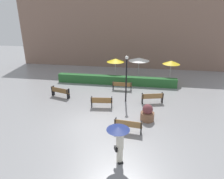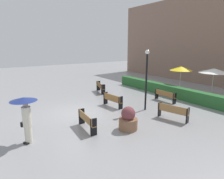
{
  "view_description": "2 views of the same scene",
  "coord_description": "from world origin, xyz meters",
  "px_view_note": "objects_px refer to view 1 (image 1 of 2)",
  "views": [
    {
      "loc": [
        3.45,
        -11.72,
        7.26
      ],
      "look_at": [
        1.07,
        2.74,
        1.6
      ],
      "focal_mm": 32.55,
      "sensor_mm": 36.0,
      "label": 1
    },
    {
      "loc": [
        11.28,
        -4.82,
        4.32
      ],
      "look_at": [
        -0.61,
        3.27,
        1.01
      ],
      "focal_mm": 31.73,
      "sensor_mm": 36.0,
      "label": 2
    }
  ],
  "objects_px": {
    "bench_near_right": "(128,125)",
    "bench_back_row": "(122,85)",
    "bench_far_right": "(153,97)",
    "planter_pot": "(147,113)",
    "patio_umbrella_white": "(139,59)",
    "patio_umbrella_yellow_far": "(171,62)",
    "bench_mid_center": "(102,101)",
    "pedestrian_with_umbrella": "(119,138)",
    "lamp_post": "(126,74)",
    "patio_umbrella_yellow": "(115,60)",
    "bench_far_left": "(60,92)"
  },
  "relations": [
    {
      "from": "bench_far_left",
      "to": "pedestrian_with_umbrella",
      "type": "xyz_separation_m",
      "value": [
        6.31,
        -7.55,
        0.9
      ]
    },
    {
      "from": "bench_far_left",
      "to": "patio_umbrella_yellow_far",
      "type": "xyz_separation_m",
      "value": [
        10.12,
        5.76,
        1.69
      ]
    },
    {
      "from": "bench_near_right",
      "to": "bench_back_row",
      "type": "height_order",
      "value": "bench_near_right"
    },
    {
      "from": "bench_far_left",
      "to": "patio_umbrella_white",
      "type": "relative_size",
      "value": 0.77
    },
    {
      "from": "bench_mid_center",
      "to": "bench_far_left",
      "type": "xyz_separation_m",
      "value": [
        -4.13,
        1.48,
        0.01
      ]
    },
    {
      "from": "bench_mid_center",
      "to": "planter_pot",
      "type": "xyz_separation_m",
      "value": [
        3.61,
        -1.48,
        0.0
      ]
    },
    {
      "from": "planter_pot",
      "to": "bench_near_right",
      "type": "bearing_deg",
      "value": -124.17
    },
    {
      "from": "pedestrian_with_umbrella",
      "to": "lamp_post",
      "type": "bearing_deg",
      "value": 92.96
    },
    {
      "from": "patio_umbrella_yellow",
      "to": "bench_far_left",
      "type": "bearing_deg",
      "value": -125.21
    },
    {
      "from": "bench_back_row",
      "to": "pedestrian_with_umbrella",
      "type": "height_order",
      "value": "pedestrian_with_umbrella"
    },
    {
      "from": "bench_mid_center",
      "to": "pedestrian_with_umbrella",
      "type": "relative_size",
      "value": 0.84
    },
    {
      "from": "bench_mid_center",
      "to": "lamp_post",
      "type": "xyz_separation_m",
      "value": [
        1.79,
        1.46,
        1.91
      ]
    },
    {
      "from": "patio_umbrella_white",
      "to": "pedestrian_with_umbrella",
      "type": "bearing_deg",
      "value": -91.56
    },
    {
      "from": "bench_back_row",
      "to": "patio_umbrella_yellow",
      "type": "height_order",
      "value": "patio_umbrella_yellow"
    },
    {
      "from": "bench_far_right",
      "to": "planter_pot",
      "type": "distance_m",
      "value": 3.0
    },
    {
      "from": "bench_mid_center",
      "to": "bench_far_right",
      "type": "height_order",
      "value": "same"
    },
    {
      "from": "patio_umbrella_yellow_far",
      "to": "lamp_post",
      "type": "bearing_deg",
      "value": -125.97
    },
    {
      "from": "lamp_post",
      "to": "patio_umbrella_yellow",
      "type": "relative_size",
      "value": 1.67
    },
    {
      "from": "planter_pot",
      "to": "bench_mid_center",
      "type": "bearing_deg",
      "value": 157.71
    },
    {
      "from": "bench_far_right",
      "to": "patio_umbrella_white",
      "type": "xyz_separation_m",
      "value": [
        -1.47,
        6.67,
        1.7
      ]
    },
    {
      "from": "patio_umbrella_yellow_far",
      "to": "bench_back_row",
      "type": "bearing_deg",
      "value": -147.08
    },
    {
      "from": "planter_pot",
      "to": "lamp_post",
      "type": "relative_size",
      "value": 0.31
    },
    {
      "from": "patio_umbrella_yellow",
      "to": "patio_umbrella_yellow_far",
      "type": "xyz_separation_m",
      "value": [
        5.97,
        -0.13,
        0.02
      ]
    },
    {
      "from": "planter_pot",
      "to": "patio_umbrella_yellow_far",
      "type": "relative_size",
      "value": 0.51
    },
    {
      "from": "pedestrian_with_umbrella",
      "to": "planter_pot",
      "type": "distance_m",
      "value": 4.89
    },
    {
      "from": "bench_far_left",
      "to": "bench_back_row",
      "type": "distance_m",
      "value": 5.91
    },
    {
      "from": "bench_mid_center",
      "to": "bench_back_row",
      "type": "distance_m",
      "value": 4.28
    },
    {
      "from": "bench_back_row",
      "to": "lamp_post",
      "type": "distance_m",
      "value": 3.35
    },
    {
      "from": "bench_mid_center",
      "to": "patio_umbrella_white",
      "type": "xyz_separation_m",
      "value": [
        2.57,
        8.16,
        1.71
      ]
    },
    {
      "from": "patio_umbrella_yellow",
      "to": "patio_umbrella_yellow_far",
      "type": "distance_m",
      "value": 5.97
    },
    {
      "from": "bench_near_right",
      "to": "bench_far_right",
      "type": "height_order",
      "value": "bench_far_right"
    },
    {
      "from": "patio_umbrella_white",
      "to": "patio_umbrella_yellow_far",
      "type": "height_order",
      "value": "patio_umbrella_white"
    },
    {
      "from": "lamp_post",
      "to": "patio_umbrella_yellow",
      "type": "height_order",
      "value": "lamp_post"
    },
    {
      "from": "bench_far_left",
      "to": "patio_umbrella_yellow",
      "type": "relative_size",
      "value": 0.78
    },
    {
      "from": "bench_far_right",
      "to": "patio_umbrella_yellow_far",
      "type": "bearing_deg",
      "value": 71.24
    },
    {
      "from": "bench_back_row",
      "to": "patio_umbrella_white",
      "type": "distance_m",
      "value": 4.62
    },
    {
      "from": "bench_far_right",
      "to": "patio_umbrella_white",
      "type": "distance_m",
      "value": 7.04
    },
    {
      "from": "patio_umbrella_white",
      "to": "bench_far_left",
      "type": "bearing_deg",
      "value": -135.08
    },
    {
      "from": "bench_far_right",
      "to": "pedestrian_with_umbrella",
      "type": "bearing_deg",
      "value": -103.77
    },
    {
      "from": "bench_back_row",
      "to": "pedestrian_with_umbrella",
      "type": "bearing_deg",
      "value": -84.28
    },
    {
      "from": "bench_far_left",
      "to": "patio_umbrella_yellow",
      "type": "distance_m",
      "value": 7.39
    },
    {
      "from": "lamp_post",
      "to": "planter_pot",
      "type": "bearing_deg",
      "value": -58.21
    },
    {
      "from": "patio_umbrella_yellow",
      "to": "patio_umbrella_white",
      "type": "xyz_separation_m",
      "value": [
        2.55,
        0.8,
        0.03
      ]
    },
    {
      "from": "pedestrian_with_umbrella",
      "to": "patio_umbrella_yellow",
      "type": "relative_size",
      "value": 0.88
    },
    {
      "from": "pedestrian_with_umbrella",
      "to": "patio_umbrella_yellow_far",
      "type": "xyz_separation_m",
      "value": [
        3.81,
        13.31,
        0.78
      ]
    },
    {
      "from": "patio_umbrella_yellow",
      "to": "patio_umbrella_white",
      "type": "distance_m",
      "value": 2.67
    },
    {
      "from": "bench_far_left",
      "to": "bench_far_right",
      "type": "relative_size",
      "value": 1.01
    },
    {
      "from": "bench_near_right",
      "to": "bench_back_row",
      "type": "distance_m",
      "value": 7.48
    },
    {
      "from": "bench_near_right",
      "to": "patio_umbrella_yellow",
      "type": "relative_size",
      "value": 0.76
    },
    {
      "from": "patio_umbrella_yellow_far",
      "to": "bench_far_right",
      "type": "bearing_deg",
      "value": -108.76
    }
  ]
}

